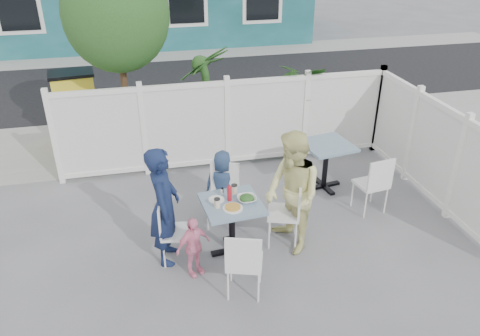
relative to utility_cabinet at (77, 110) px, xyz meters
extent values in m
plane|color=slate|center=(2.58, -4.00, -0.70)|extent=(80.00, 80.00, 0.00)
cube|color=gray|center=(2.58, -0.20, -0.70)|extent=(24.00, 2.60, 0.01)
cube|color=black|center=(2.58, 3.50, -0.70)|extent=(24.00, 5.00, 0.01)
cube|color=gray|center=(2.58, 6.60, -0.70)|extent=(24.00, 1.60, 0.01)
cube|color=black|center=(-0.42, 7.02, 0.90)|extent=(1.20, 0.04, 1.40)
cube|color=black|center=(3.58, 7.02, 0.90)|extent=(1.20, 0.04, 1.40)
cube|color=white|center=(2.68, -1.60, 0.12)|extent=(5.80, 0.04, 1.40)
cube|color=white|center=(2.68, -1.60, 0.86)|extent=(5.86, 0.08, 0.08)
cube|color=white|center=(2.68, -1.60, -0.64)|extent=(5.86, 0.08, 0.12)
cube|color=white|center=(5.58, -3.40, 0.12)|extent=(0.04, 3.60, 1.40)
cube|color=white|center=(5.58, -3.40, 0.86)|extent=(0.08, 3.66, 0.08)
cube|color=white|center=(5.58, -3.40, -0.64)|extent=(0.08, 3.66, 0.12)
cylinder|color=#382316|center=(0.98, -0.70, 0.50)|extent=(0.12, 0.12, 2.40)
ellipsoid|color=#24461C|center=(0.98, -0.70, 1.90)|extent=(1.80, 1.62, 1.98)
cube|color=yellow|center=(0.00, 0.00, 0.00)|extent=(0.82, 0.63, 1.41)
imported|color=#24461C|center=(2.43, -0.90, 0.31)|extent=(1.57, 1.57, 2.02)
imported|color=#24461C|center=(4.05, -1.00, 0.18)|extent=(2.05, 1.96, 1.77)
cube|color=slate|center=(2.22, -4.11, 0.06)|extent=(0.81, 0.81, 0.04)
cylinder|color=black|center=(2.22, -4.11, -0.32)|extent=(0.09, 0.09, 0.72)
cube|color=black|center=(2.22, -4.11, -0.68)|extent=(0.59, 0.14, 0.04)
cube|color=black|center=(2.22, -4.11, -0.68)|extent=(0.14, 0.59, 0.04)
cube|color=slate|center=(4.09, -2.75, 0.07)|extent=(0.87, 0.87, 0.04)
cylinder|color=black|center=(4.09, -2.75, -0.31)|extent=(0.09, 0.09, 0.74)
cube|color=black|center=(4.09, -2.75, -0.68)|extent=(0.60, 0.18, 0.04)
cube|color=black|center=(4.09, -2.75, -0.68)|extent=(0.18, 0.60, 0.04)
cube|color=white|center=(1.49, -4.09, -0.27)|extent=(0.44, 0.46, 0.04)
cube|color=white|center=(1.31, -4.06, -0.03)|extent=(0.09, 0.40, 0.43)
cylinder|color=white|center=(1.68, -3.95, -0.49)|extent=(0.02, 0.02, 0.43)
cylinder|color=white|center=(1.63, -4.29, -0.49)|extent=(0.02, 0.02, 0.43)
cylinder|color=white|center=(1.36, -3.90, -0.49)|extent=(0.02, 0.02, 0.43)
cylinder|color=white|center=(1.31, -4.24, -0.49)|extent=(0.02, 0.02, 0.43)
cube|color=white|center=(2.96, -4.04, -0.23)|extent=(0.54, 0.55, 0.04)
cube|color=white|center=(3.15, -4.10, 0.03)|extent=(0.17, 0.43, 0.47)
cylinder|color=white|center=(2.73, -4.16, -0.47)|extent=(0.03, 0.03, 0.47)
cylinder|color=white|center=(2.85, -3.80, -0.47)|extent=(0.03, 0.03, 0.47)
cylinder|color=white|center=(3.06, -4.27, -0.47)|extent=(0.03, 0.03, 0.47)
cylinder|color=white|center=(3.19, -3.91, -0.47)|extent=(0.03, 0.03, 0.47)
cube|color=white|center=(2.22, -3.45, -0.25)|extent=(0.55, 0.54, 0.04)
cube|color=white|center=(2.30, -3.27, 0.01)|extent=(0.40, 0.19, 0.46)
cylinder|color=white|center=(2.32, -3.68, -0.48)|extent=(0.02, 0.02, 0.46)
cylinder|color=white|center=(1.99, -3.53, -0.48)|extent=(0.02, 0.02, 0.46)
cylinder|color=white|center=(2.46, -3.36, -0.48)|extent=(0.02, 0.02, 0.46)
cylinder|color=white|center=(2.12, -3.22, -0.48)|extent=(0.02, 0.02, 0.46)
cube|color=white|center=(2.21, -4.89, -0.26)|extent=(0.52, 0.51, 0.04)
cube|color=white|center=(2.15, -5.07, -0.01)|extent=(0.41, 0.16, 0.45)
cylinder|color=white|center=(2.09, -4.67, -0.48)|extent=(0.02, 0.02, 0.45)
cylinder|color=white|center=(2.43, -4.78, -0.48)|extent=(0.02, 0.02, 0.45)
cylinder|color=white|center=(1.99, -4.99, -0.48)|extent=(0.02, 0.02, 0.45)
cylinder|color=white|center=(2.33, -5.10, -0.48)|extent=(0.02, 0.02, 0.45)
cube|color=white|center=(4.50, -3.56, -0.24)|extent=(0.49, 0.47, 0.04)
cube|color=white|center=(4.52, -3.75, 0.01)|extent=(0.43, 0.09, 0.46)
cylinder|color=white|center=(4.29, -3.41, -0.47)|extent=(0.02, 0.02, 0.46)
cylinder|color=white|center=(4.65, -3.36, -0.47)|extent=(0.02, 0.02, 0.46)
cylinder|color=white|center=(4.34, -3.76, -0.47)|extent=(0.02, 0.02, 0.46)
cylinder|color=white|center=(4.70, -3.70, -0.47)|extent=(0.02, 0.02, 0.46)
imported|color=#141F43|center=(1.37, -4.04, 0.11)|extent=(0.48, 0.65, 1.62)
imported|color=yellow|center=(3.02, -4.16, 0.14)|extent=(0.79, 0.93, 1.69)
imported|color=navy|center=(2.28, -3.21, -0.17)|extent=(0.59, 0.47, 1.07)
imported|color=pink|center=(1.66, -4.43, -0.29)|extent=(0.53, 0.40, 0.83)
cylinder|color=white|center=(2.21, -4.25, 0.09)|extent=(0.26, 0.26, 0.02)
cylinder|color=white|center=(2.04, -4.00, 0.09)|extent=(0.21, 0.21, 0.01)
imported|color=white|center=(2.42, -4.11, 0.11)|extent=(0.25, 0.25, 0.06)
cylinder|color=beige|center=(2.02, -4.17, 0.14)|extent=(0.08, 0.08, 0.12)
cylinder|color=beige|center=(2.30, -3.90, 0.14)|extent=(0.08, 0.08, 0.12)
cylinder|color=#B41623|center=(2.21, -4.04, 0.18)|extent=(0.06, 0.06, 0.19)
cylinder|color=white|center=(2.14, -3.88, 0.12)|extent=(0.03, 0.03, 0.07)
cylinder|color=black|center=(2.16, -3.83, 0.12)|extent=(0.03, 0.03, 0.07)
camera|label=1|loc=(1.19, -9.09, 3.30)|focal=35.00mm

